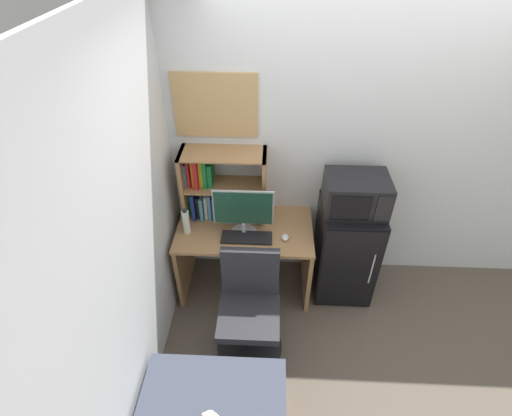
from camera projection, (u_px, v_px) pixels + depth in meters
name	position (u px, v px, depth m)	size (l,w,h in m)	color
wall_back	(409.00, 154.00, 3.22)	(6.40, 0.04, 2.60)	silver
wall_left	(100.00, 302.00, 2.02)	(0.04, 4.40, 2.60)	silver
desk	(245.00, 247.00, 3.48)	(1.17, 0.66, 0.73)	#997047
hutch_bookshelf	(213.00, 186.00, 3.32)	(0.71, 0.30, 0.63)	#997047
monitor	(243.00, 211.00, 3.15)	(0.50, 0.22, 0.44)	#B7B7BC
keyboard	(247.00, 238.00, 3.23)	(0.43, 0.16, 0.02)	black
computer_mouse	(285.00, 237.00, 3.22)	(0.06, 0.08, 0.04)	silver
water_bottle	(186.00, 222.00, 3.23)	(0.06, 0.06, 0.24)	silver
mini_fridge	(345.00, 250.00, 3.50)	(0.51, 0.55, 0.95)	black
microwave	(356.00, 194.00, 3.12)	(0.50, 0.39, 0.30)	black
desk_chair	(250.00, 312.00, 3.05)	(0.54, 0.54, 0.93)	black
wall_corkboard	(215.00, 106.00, 3.00)	(0.66, 0.02, 0.52)	tan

